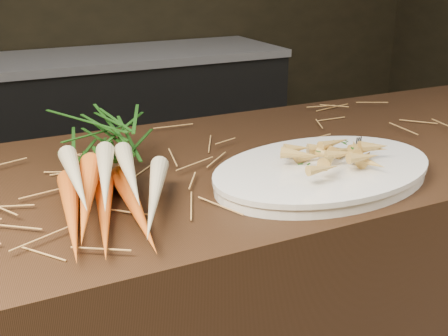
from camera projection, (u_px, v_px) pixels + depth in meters
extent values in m
cube|color=black|center=(115.00, 135.00, 3.05)|extent=(1.80, 0.60, 0.80)
cube|color=#99999E|center=(110.00, 57.00, 2.90)|extent=(1.82, 0.62, 0.04)
cone|color=#D45D1A|center=(72.00, 215.00, 0.90)|extent=(0.09, 0.32, 0.04)
cone|color=#D45D1A|center=(104.00, 212.00, 0.91)|extent=(0.12, 0.32, 0.04)
cone|color=#D45D1A|center=(136.00, 209.00, 0.92)|extent=(0.08, 0.32, 0.04)
cone|color=#D45D1A|center=(87.00, 198.00, 0.88)|extent=(0.13, 0.32, 0.04)
cone|color=beige|center=(76.00, 179.00, 0.89)|extent=(0.07, 0.30, 0.05)
cone|color=beige|center=(105.00, 176.00, 0.89)|extent=(0.11, 0.30, 0.05)
cone|color=beige|center=(130.00, 174.00, 0.91)|extent=(0.09, 0.30, 0.05)
cone|color=beige|center=(154.00, 197.00, 0.89)|extent=(0.15, 0.28, 0.03)
ellipsoid|color=#225718|center=(99.00, 141.00, 1.14)|extent=(0.25, 0.31, 0.10)
cube|color=silver|center=(390.00, 153.00, 1.16)|extent=(0.13, 0.14, 0.00)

